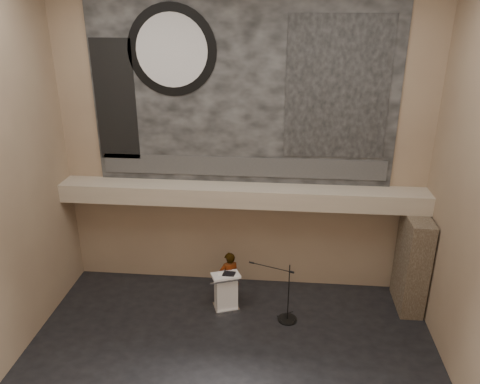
# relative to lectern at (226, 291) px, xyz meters

# --- Properties ---
(floor) EXTENTS (10.00, 10.00, 0.00)m
(floor) POSITION_rel_lectern_xyz_m (0.32, -2.50, -0.55)
(floor) COLOR black
(floor) RESTS_ON ground
(wall_back) EXTENTS (10.00, 0.02, 8.50)m
(wall_back) POSITION_rel_lectern_xyz_m (0.32, 1.50, 3.70)
(wall_back) COLOR #836A53
(wall_back) RESTS_ON floor
(wall_front) EXTENTS (10.00, 0.02, 8.50)m
(wall_front) POSITION_rel_lectern_xyz_m (0.32, -6.50, 3.70)
(wall_front) COLOR #836A53
(wall_front) RESTS_ON floor
(soffit) EXTENTS (10.00, 0.80, 0.50)m
(soffit) POSITION_rel_lectern_xyz_m (0.32, 1.10, 2.40)
(soffit) COLOR tan
(soffit) RESTS_ON wall_back
(sprinkler_left) EXTENTS (0.04, 0.04, 0.06)m
(sprinkler_left) POSITION_rel_lectern_xyz_m (-1.28, 1.05, 2.12)
(sprinkler_left) COLOR #B2893D
(sprinkler_left) RESTS_ON soffit
(sprinkler_right) EXTENTS (0.04, 0.04, 0.06)m
(sprinkler_right) POSITION_rel_lectern_xyz_m (2.22, 1.05, 2.12)
(sprinkler_right) COLOR #B2893D
(sprinkler_right) RESTS_ON soffit
(banner) EXTENTS (8.00, 0.05, 5.00)m
(banner) POSITION_rel_lectern_xyz_m (0.32, 1.47, 5.15)
(banner) COLOR black
(banner) RESTS_ON wall_back
(banner_text_strip) EXTENTS (7.76, 0.02, 0.55)m
(banner_text_strip) POSITION_rel_lectern_xyz_m (0.32, 1.43, 3.10)
(banner_text_strip) COLOR #303030
(banner_text_strip) RESTS_ON banner
(banner_clock_rim) EXTENTS (2.30, 0.02, 2.30)m
(banner_clock_rim) POSITION_rel_lectern_xyz_m (-1.48, 1.43, 6.15)
(banner_clock_rim) COLOR black
(banner_clock_rim) RESTS_ON banner
(banner_clock_face) EXTENTS (1.84, 0.02, 1.84)m
(banner_clock_face) POSITION_rel_lectern_xyz_m (-1.48, 1.41, 6.15)
(banner_clock_face) COLOR silver
(banner_clock_face) RESTS_ON banner
(banner_building_print) EXTENTS (2.60, 0.02, 3.60)m
(banner_building_print) POSITION_rel_lectern_xyz_m (2.72, 1.43, 5.25)
(banner_building_print) COLOR black
(banner_building_print) RESTS_ON banner
(banner_brick_print) EXTENTS (1.10, 0.02, 3.20)m
(banner_brick_print) POSITION_rel_lectern_xyz_m (-3.08, 1.43, 4.85)
(banner_brick_print) COLOR black
(banner_brick_print) RESTS_ON banner
(stone_pier) EXTENTS (0.60, 1.40, 2.70)m
(stone_pier) POSITION_rel_lectern_xyz_m (4.97, 0.65, 0.80)
(stone_pier) COLOR #403427
(stone_pier) RESTS_ON floor
(lectern) EXTENTS (0.87, 0.74, 1.14)m
(lectern) POSITION_rel_lectern_xyz_m (0.00, 0.00, 0.00)
(lectern) COLOR silver
(lectern) RESTS_ON floor
(binder) EXTENTS (0.35, 0.30, 0.04)m
(binder) POSITION_rel_lectern_xyz_m (0.09, -0.01, 0.56)
(binder) COLOR black
(binder) RESTS_ON lectern
(papers) EXTENTS (0.28, 0.32, 0.00)m
(papers) POSITION_rel_lectern_xyz_m (-0.10, -0.06, 0.55)
(papers) COLOR white
(papers) RESTS_ON lectern
(speaker_person) EXTENTS (0.66, 0.56, 1.55)m
(speaker_person) POSITION_rel_lectern_xyz_m (0.05, 0.36, 0.22)
(speaker_person) COLOR beige
(speaker_person) RESTS_ON floor
(mic_stand) EXTENTS (1.31, 0.64, 1.67)m
(mic_stand) POSITION_rel_lectern_xyz_m (1.65, -0.33, -0.31)
(mic_stand) COLOR black
(mic_stand) RESTS_ON floor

